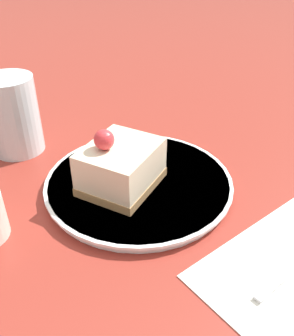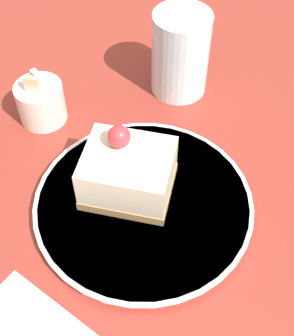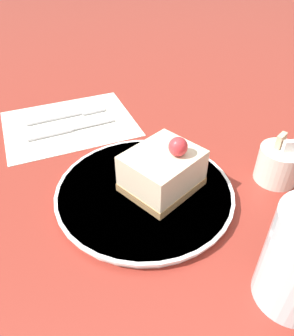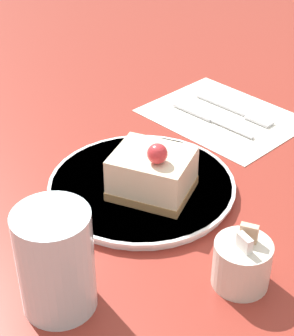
{
  "view_description": "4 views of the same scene",
  "coord_description": "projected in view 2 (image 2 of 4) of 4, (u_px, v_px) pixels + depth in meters",
  "views": [
    {
      "loc": [
        -0.33,
        0.3,
        0.32
      ],
      "look_at": [
        -0.05,
        0.0,
        0.04
      ],
      "focal_mm": 40.0,
      "sensor_mm": 36.0,
      "label": 1
    },
    {
      "loc": [
        -0.31,
        -0.16,
        0.47
      ],
      "look_at": [
        -0.01,
        0.0,
        0.06
      ],
      "focal_mm": 50.0,
      "sensor_mm": 36.0,
      "label": 2
    },
    {
      "loc": [
        0.28,
        -0.18,
        0.34
      ],
      "look_at": [
        -0.03,
        0.0,
        0.05
      ],
      "focal_mm": 35.0,
      "sensor_mm": 36.0,
      "label": 3
    },
    {
      "loc": [
        0.47,
        0.4,
        0.47
      ],
      "look_at": [
        -0.02,
        0.02,
        0.05
      ],
      "focal_mm": 60.0,
      "sensor_mm": 36.0,
      "label": 4
    }
  ],
  "objects": [
    {
      "name": "ground_plane",
      "position": [
        154.0,
        192.0,
        0.58
      ],
      "size": [
        4.0,
        4.0,
        0.0
      ],
      "primitive_type": "plane",
      "color": "maroon"
    },
    {
      "name": "plate",
      "position": [
        141.0,
        203.0,
        0.56
      ],
      "size": [
        0.26,
        0.26,
        0.01
      ],
      "color": "white",
      "rests_on": "ground_plane"
    },
    {
      "name": "cake_slice",
      "position": [
        128.0,
        172.0,
        0.54
      ],
      "size": [
        0.11,
        0.12,
        0.09
      ],
      "rotation": [
        0.0,
        0.0,
        0.27
      ],
      "color": "#9E7547",
      "rests_on": "plate"
    },
    {
      "name": "sugar_bowl",
      "position": [
        41.0,
        102.0,
        0.64
      ],
      "size": [
        0.07,
        0.07,
        0.08
      ],
      "color": "silver",
      "rests_on": "ground_plane"
    },
    {
      "name": "drinking_glass",
      "position": [
        180.0,
        54.0,
        0.66
      ],
      "size": [
        0.08,
        0.08,
        0.12
      ],
      "color": "silver",
      "rests_on": "ground_plane"
    }
  ]
}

